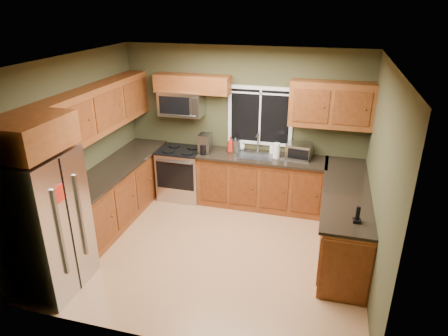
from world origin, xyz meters
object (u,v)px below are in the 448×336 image
at_px(kettle, 236,145).
at_px(soap_bottle_c, 241,145).
at_px(soap_bottle_a, 231,145).
at_px(coffee_maker, 205,144).
at_px(range, 182,173).
at_px(microwave, 181,103).
at_px(toaster_oven, 299,151).
at_px(soap_bottle_b, 272,148).
at_px(cordless_phone, 357,218).
at_px(paper_towel_roll, 276,151).
at_px(refrigerator, 45,224).

height_order(kettle, soap_bottle_c, kettle).
bearing_deg(soap_bottle_a, coffee_maker, -162.12).
bearing_deg(range, microwave, 90.02).
bearing_deg(toaster_oven, soap_bottle_b, 164.74).
distance_m(microwave, soap_bottle_a, 1.11).
bearing_deg(soap_bottle_b, range, -172.42).
bearing_deg(soap_bottle_a, range, -176.31).
xyz_separation_m(soap_bottle_c, cordless_phone, (1.88, -2.05, -0.02)).
relative_size(paper_towel_roll, cordless_phone, 1.39).
relative_size(range, paper_towel_roll, 3.28).
height_order(microwave, paper_towel_roll, microwave).
distance_m(toaster_oven, soap_bottle_a, 1.16).
distance_m(microwave, cordless_phone, 3.60).
distance_m(coffee_maker, soap_bottle_c, 0.65).
relative_size(paper_towel_roll, soap_bottle_c, 1.71).
relative_size(microwave, toaster_oven, 1.72).
distance_m(soap_bottle_a, soap_bottle_b, 0.72).
xyz_separation_m(range, coffee_maker, (0.48, -0.08, 0.63)).
relative_size(soap_bottle_a, soap_bottle_c, 1.70).
xyz_separation_m(refrigerator, paper_towel_roll, (2.39, 2.77, 0.17)).
relative_size(coffee_maker, kettle, 1.20).
height_order(kettle, soap_bottle_b, kettle).
xyz_separation_m(microwave, cordless_phone, (2.93, -1.96, -0.73)).
distance_m(soap_bottle_c, cordless_phone, 2.78).
distance_m(paper_towel_roll, soap_bottle_a, 0.80).
distance_m(microwave, paper_towel_roll, 1.83).
xyz_separation_m(range, soap_bottle_c, (1.05, 0.23, 0.56)).
xyz_separation_m(paper_towel_roll, cordless_phone, (1.23, -1.82, -0.07)).
height_order(kettle, soap_bottle_a, soap_bottle_a).
xyz_separation_m(range, soap_bottle_b, (1.60, 0.21, 0.56)).
distance_m(coffee_maker, paper_towel_roll, 1.22).
xyz_separation_m(soap_bottle_a, soap_bottle_b, (0.70, 0.15, -0.05)).
relative_size(refrigerator, range, 1.92).
relative_size(toaster_oven, paper_towel_roll, 1.55).
relative_size(soap_bottle_a, soap_bottle_b, 1.61).
bearing_deg(soap_bottle_b, microwave, -177.26).
bearing_deg(cordless_phone, range, 148.08).
height_order(toaster_oven, soap_bottle_a, soap_bottle_a).
bearing_deg(soap_bottle_c, paper_towel_roll, -19.53).
xyz_separation_m(range, toaster_oven, (2.06, 0.09, 0.60)).
xyz_separation_m(range, microwave, (-0.00, 0.14, 1.26)).
relative_size(coffee_maker, paper_towel_roll, 1.17).
bearing_deg(cordless_phone, coffee_maker, 144.50).
bearing_deg(soap_bottle_a, paper_towel_roll, -4.16).
height_order(range, soap_bottle_b, soap_bottle_b).
xyz_separation_m(toaster_oven, soap_bottle_b, (-0.46, 0.13, -0.04)).
bearing_deg(toaster_oven, refrigerator, -133.95).
height_order(coffee_maker, soap_bottle_c, coffee_maker).
distance_m(toaster_oven, coffee_maker, 1.59).
xyz_separation_m(range, kettle, (0.98, 0.08, 0.60)).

